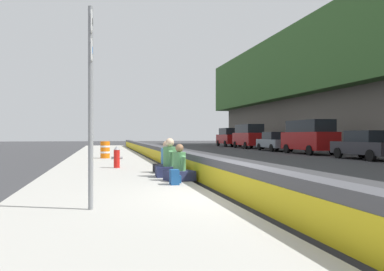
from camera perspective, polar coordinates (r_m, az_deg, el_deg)
name	(u,v)px	position (r m, az deg, el deg)	size (l,w,h in m)	color
ground_plane	(241,202)	(8.32, 7.39, -10.02)	(160.00, 160.00, 0.00)	#353538
sidewalk_strip	(116,204)	(7.79, -11.47, -10.20)	(80.00, 4.40, 0.14)	#A8A59E
jersey_barrier	(241,183)	(8.26, 7.37, -7.12)	(76.00, 0.45, 0.85)	#47474C
route_sign_post	(91,93)	(6.94, -15.05, 6.29)	(0.44, 0.09, 3.60)	gray
fire_hydrant	(117,157)	(15.35, -11.32, -3.15)	(0.26, 0.46, 0.88)	red
seated_person_foreground	(179,169)	(10.91, -1.91, -5.10)	(0.82, 0.90, 1.06)	#23284C
seated_person_middle	(170,165)	(11.96, -3.39, -4.41)	(0.79, 0.91, 1.22)	#23284C
seated_person_rear	(166,163)	(13.25, -3.91, -4.12)	(0.80, 0.90, 1.10)	black
backpack	(175,177)	(10.05, -2.62, -6.33)	(0.32, 0.28, 0.40)	navy
construction_barrel	(105,150)	(21.76, -13.02, -2.11)	(0.54, 0.54, 0.95)	orange
parked_car_third	(367,145)	(24.30, 24.91, -1.31)	(4.51, 1.98, 1.71)	#28282D
parked_car_fourth	(309,136)	(29.64, 17.30, -0.10)	(5.14, 2.18, 2.56)	maroon
parked_car_midline	(275,141)	(34.59, 12.39, -0.88)	(4.57, 2.09, 1.71)	slate
parked_car_far	(249,136)	(40.66, 8.58, -0.03)	(5.14, 2.18, 2.56)	maroon
parked_car_farther	(229,137)	(46.79, 5.60, -0.22)	(4.83, 2.13, 2.28)	maroon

